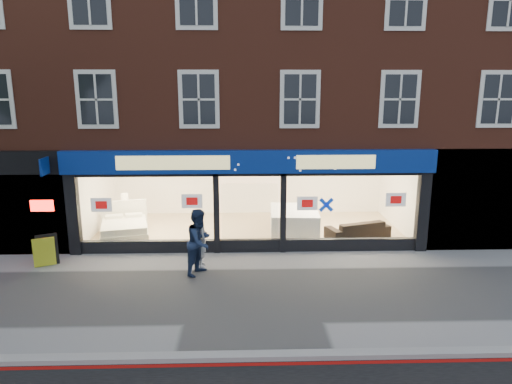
{
  "coord_description": "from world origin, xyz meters",
  "views": [
    {
      "loc": [
        -0.22,
        -10.8,
        5.12
      ],
      "look_at": [
        0.18,
        2.5,
        2.09
      ],
      "focal_mm": 32.0,
      "sensor_mm": 36.0,
      "label": 1
    }
  ],
  "objects_px": {
    "mattress_stack": "(294,221)",
    "sofa": "(358,229)",
    "a_board": "(46,251)",
    "display_bed": "(125,228)",
    "pedestrian_grey": "(201,238)",
    "pedestrian_blue": "(200,242)"
  },
  "relations": [
    {
      "from": "mattress_stack",
      "to": "sofa",
      "type": "xyz_separation_m",
      "value": [
        2.1,
        -0.76,
        -0.1
      ]
    },
    {
      "from": "mattress_stack",
      "to": "a_board",
      "type": "bearing_deg",
      "value": -160.14
    },
    {
      "from": "display_bed",
      "to": "pedestrian_grey",
      "type": "bearing_deg",
      "value": -56.0
    },
    {
      "from": "display_bed",
      "to": "sofa",
      "type": "height_order",
      "value": "display_bed"
    },
    {
      "from": "pedestrian_grey",
      "to": "pedestrian_blue",
      "type": "bearing_deg",
      "value": 166.49
    },
    {
      "from": "mattress_stack",
      "to": "a_board",
      "type": "distance_m",
      "value": 8.1
    },
    {
      "from": "display_bed",
      "to": "sofa",
      "type": "bearing_deg",
      "value": -17.17
    },
    {
      "from": "display_bed",
      "to": "pedestrian_blue",
      "type": "xyz_separation_m",
      "value": [
        2.9,
        -3.13,
        0.53
      ]
    },
    {
      "from": "sofa",
      "to": "pedestrian_grey",
      "type": "distance_m",
      "value": 5.59
    },
    {
      "from": "mattress_stack",
      "to": "sofa",
      "type": "height_order",
      "value": "mattress_stack"
    },
    {
      "from": "display_bed",
      "to": "mattress_stack",
      "type": "xyz_separation_m",
      "value": [
        5.93,
        0.31,
        0.1
      ]
    },
    {
      "from": "mattress_stack",
      "to": "a_board",
      "type": "height_order",
      "value": "a_board"
    },
    {
      "from": "mattress_stack",
      "to": "pedestrian_blue",
      "type": "relative_size",
      "value": 1.15
    },
    {
      "from": "pedestrian_grey",
      "to": "pedestrian_blue",
      "type": "distance_m",
      "value": 0.53
    },
    {
      "from": "sofa",
      "to": "pedestrian_blue",
      "type": "xyz_separation_m",
      "value": [
        -5.13,
        -2.68,
        0.53
      ]
    },
    {
      "from": "pedestrian_grey",
      "to": "pedestrian_blue",
      "type": "relative_size",
      "value": 0.92
    },
    {
      "from": "display_bed",
      "to": "sofa",
      "type": "relative_size",
      "value": 1.04
    },
    {
      "from": "mattress_stack",
      "to": "pedestrian_grey",
      "type": "xyz_separation_m",
      "value": [
        -3.04,
        -2.92,
        0.36
      ]
    },
    {
      "from": "a_board",
      "to": "sofa",
      "type": "bearing_deg",
      "value": -13.31
    },
    {
      "from": "pedestrian_grey",
      "to": "display_bed",
      "type": "bearing_deg",
      "value": 33.18
    },
    {
      "from": "display_bed",
      "to": "pedestrian_blue",
      "type": "bearing_deg",
      "value": -61.14
    },
    {
      "from": "a_board",
      "to": "pedestrian_blue",
      "type": "height_order",
      "value": "pedestrian_blue"
    }
  ]
}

